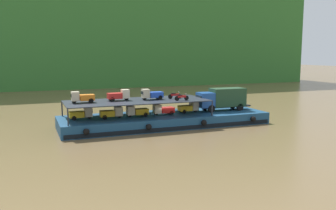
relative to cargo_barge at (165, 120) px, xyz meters
The scene contains 15 objects.
ground_plane 0.75m from the cargo_barge, 90.00° to the left, with size 400.00×400.00×0.00m, color brown.
hillside_far_bank 72.18m from the cargo_barge, 90.00° to the left, with size 137.23×33.09×40.14m.
cargo_barge is the anchor object (origin of this frame).
covered_lorry 8.94m from the cargo_barge, ahead, with size 7.89×2.41×3.10m.
cargo_rack 4.65m from the cargo_barge, behind, with size 17.96×7.00×2.00m.
mini_truck_lower_stern 10.87m from the cargo_barge, behind, with size 2.79×1.29×1.38m.
mini_truck_lower_aft 7.35m from the cargo_barge, behind, with size 2.76×1.24×1.38m.
mini_truck_lower_mid 4.21m from the cargo_barge, behind, with size 2.75×1.22×1.38m.
mini_truck_lower_fore 1.55m from the cargo_barge, 138.62° to the right, with size 2.76×1.23×1.38m.
mini_truck_lower_bow 3.77m from the cargo_barge, ahead, with size 2.79×1.29×1.38m.
mini_truck_upper_stern 11.12m from the cargo_barge, behind, with size 2.75×1.22×1.38m.
mini_truck_upper_mid 6.93m from the cargo_barge, behind, with size 2.77×1.26×1.38m.
mini_truck_upper_fore 3.88m from the cargo_barge, behind, with size 2.75×1.21×1.38m.
motorcycle_upper_port 4.06m from the cargo_barge, 55.32° to the right, with size 1.90×0.55×0.87m.
motorcycle_upper_centre 3.47m from the cargo_barge, ahead, with size 1.90×0.55×0.87m.
Camera 1 is at (-16.74, -43.91, 9.42)m, focal length 38.87 mm.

